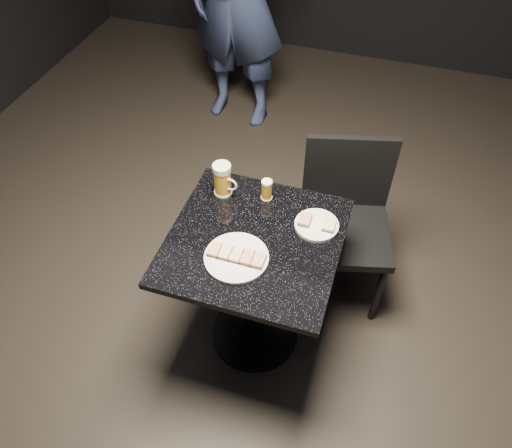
# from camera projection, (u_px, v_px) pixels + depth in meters

# --- Properties ---
(floor) EXTENTS (6.00, 6.00, 0.00)m
(floor) POSITION_uv_depth(u_px,v_px,m) (255.00, 333.00, 2.59)
(floor) COLOR black
(floor) RESTS_ON ground
(plate_large) EXTENTS (0.26, 0.26, 0.01)m
(plate_large) POSITION_uv_depth(u_px,v_px,m) (236.00, 258.00, 1.96)
(plate_large) COLOR white
(plate_large) RESTS_ON table
(plate_small) EXTENTS (0.18, 0.18, 0.01)m
(plate_small) POSITION_uv_depth(u_px,v_px,m) (317.00, 225.00, 2.08)
(plate_small) COLOR white
(plate_small) RESTS_ON table
(table) EXTENTS (0.70, 0.70, 0.75)m
(table) POSITION_uv_depth(u_px,v_px,m) (255.00, 275.00, 2.21)
(table) COLOR black
(table) RESTS_ON floor
(beer_mug) EXTENTS (0.12, 0.08, 0.16)m
(beer_mug) POSITION_uv_depth(u_px,v_px,m) (223.00, 180.00, 2.16)
(beer_mug) COLOR silver
(beer_mug) RESTS_ON table
(beer_tumbler) EXTENTS (0.05, 0.05, 0.10)m
(beer_tumbler) POSITION_uv_depth(u_px,v_px,m) (267.00, 190.00, 2.16)
(beer_tumbler) COLOR silver
(beer_tumbler) RESTS_ON table
(chair) EXTENTS (0.53, 0.53, 0.89)m
(chair) POSITION_uv_depth(u_px,v_px,m) (345.00, 216.00, 2.47)
(chair) COLOR black
(chair) RESTS_ON floor
(canapes_on_plate_large) EXTENTS (0.23, 0.07, 0.02)m
(canapes_on_plate_large) POSITION_uv_depth(u_px,v_px,m) (236.00, 255.00, 1.95)
(canapes_on_plate_large) COLOR #4C3521
(canapes_on_plate_large) RESTS_ON plate_large
(canapes_on_plate_small) EXTENTS (0.15, 0.07, 0.02)m
(canapes_on_plate_small) POSITION_uv_depth(u_px,v_px,m) (317.00, 222.00, 2.07)
(canapes_on_plate_small) COLOR #4C3521
(canapes_on_plate_small) RESTS_ON plate_small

